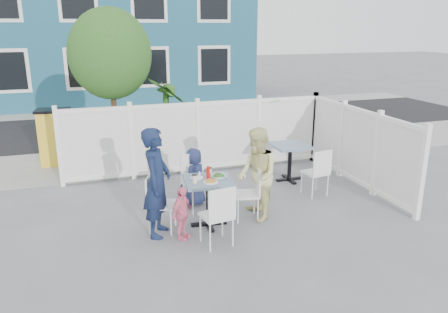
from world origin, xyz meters
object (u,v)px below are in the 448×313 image
object	(u,v)px
boy	(194,177)
toddler	(182,213)
main_table	(208,190)
chair_left	(157,199)
chair_back	(195,177)
man	(157,183)
utility_cabinet	(55,138)
spare_table	(290,153)
woman	(257,175)
chair_right	(251,189)
chair_near	(219,212)

from	to	relation	value
boy	toddler	distance (m)	1.38
main_table	chair_left	distance (m)	0.84
chair_back	man	bearing A→B (deg)	33.29
boy	utility_cabinet	bearing A→B (deg)	-70.64
spare_table	woman	size ratio (longest dim) A/B	0.50
main_table	woman	xyz separation A→B (m)	(0.85, 0.01, 0.17)
utility_cabinet	main_table	distance (m)	4.98
chair_right	chair_near	world-z (taller)	chair_near
chair_back	woman	distance (m)	1.19
chair_right	chair_near	xyz separation A→B (m)	(-0.82, -0.78, 0.03)
chair_back	boy	distance (m)	0.15
spare_table	man	world-z (taller)	man
boy	toddler	xyz separation A→B (m)	(-0.52, -1.28, -0.11)
chair_left	toddler	xyz separation A→B (m)	(0.31, -0.42, -0.11)
utility_cabinet	woman	distance (m)	5.46
man	toddler	distance (m)	0.61
spare_table	main_table	bearing A→B (deg)	-145.00
chair_left	main_table	bearing A→B (deg)	106.72
chair_back	toddler	distance (m)	1.25
main_table	chair_left	world-z (taller)	chair_left
chair_left	boy	bearing A→B (deg)	158.05
chair_right	main_table	bearing A→B (deg)	104.52
utility_cabinet	woman	world-z (taller)	woman
utility_cabinet	chair_near	world-z (taller)	utility_cabinet
utility_cabinet	boy	xyz separation A→B (m)	(2.50, -3.37, -0.10)
chair_right	woman	size ratio (longest dim) A/B	0.58
chair_left	chair_right	bearing A→B (deg)	110.49
spare_table	chair_right	distance (m)	2.15
chair_left	chair_near	distance (m)	1.14
chair_right	chair_left	bearing A→B (deg)	100.37
main_table	man	distance (m)	0.88
main_table	chair_right	distance (m)	0.77
spare_table	boy	size ratio (longest dim) A/B	0.74
chair_back	spare_table	bearing A→B (deg)	-173.53
main_table	woman	distance (m)	0.87
woman	toddler	world-z (taller)	woman
utility_cabinet	spare_table	bearing A→B (deg)	-23.79
main_table	chair_back	bearing A→B (deg)	91.23
spare_table	chair_near	distance (m)	3.28
man	main_table	bearing A→B (deg)	-61.44
chair_near	man	distance (m)	1.09
chair_right	boy	world-z (taller)	boy
chair_right	man	distance (m)	1.64
chair_right	woman	bearing A→B (deg)	-90.11
woman	boy	bearing A→B (deg)	-133.64
chair_right	man	size ratio (longest dim) A/B	0.53
utility_cabinet	chair_back	xyz separation A→B (m)	(2.49, -3.52, -0.06)
toddler	spare_table	bearing A→B (deg)	-9.73
chair_near	man	bearing A→B (deg)	130.09
chair_back	man	xyz separation A→B (m)	(-0.83, -0.85, 0.29)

